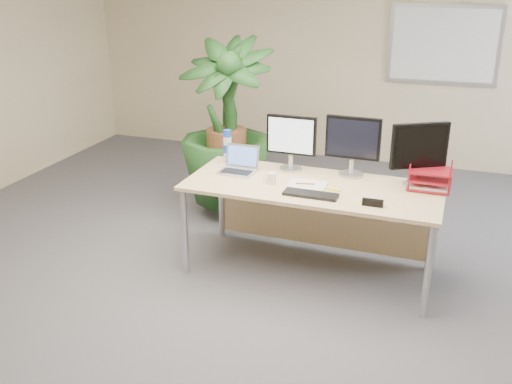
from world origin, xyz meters
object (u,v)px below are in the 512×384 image
(desk, at_px, (315,199))
(monitor_left, at_px, (291,139))
(monitor_right, at_px, (353,143))
(floor_plant, at_px, (227,145))
(laptop, at_px, (239,165))

(desk, relative_size, monitor_left, 4.34)
(monitor_left, bearing_deg, monitor_right, 2.39)
(floor_plant, height_order, monitor_right, floor_plant)
(floor_plant, distance_m, monitor_left, 1.09)
(monitor_right, bearing_deg, floor_plant, 156.07)
(monitor_left, bearing_deg, desk, -34.37)
(floor_plant, bearing_deg, desk, -36.05)
(desk, height_order, monitor_right, monitor_right)
(desk, height_order, laptop, laptop)
(floor_plant, distance_m, monitor_right, 1.52)
(laptop, bearing_deg, floor_plant, 118.74)
(monitor_left, xyz_separation_m, monitor_right, (0.52, 0.02, 0.02))
(floor_plant, xyz_separation_m, monitor_left, (0.84, -0.63, 0.31))
(floor_plant, xyz_separation_m, monitor_right, (1.36, -0.60, 0.32))
(monitor_left, height_order, monitor_right, monitor_right)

